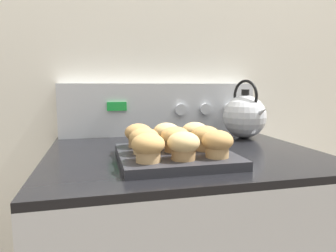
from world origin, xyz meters
name	(u,v)px	position (x,y,z in m)	size (l,w,h in m)	color
wall_back	(158,63)	(0.00, 0.69, 1.20)	(8.00, 0.05, 2.40)	silver
control_panel	(161,109)	(0.00, 0.63, 1.02)	(0.75, 0.07, 0.20)	#B7BABF
muffin_pan	(175,156)	(-0.05, 0.23, 0.94)	(0.28, 0.28, 0.02)	#28282D
muffin_r0_c0	(148,147)	(-0.13, 0.15, 0.98)	(0.07, 0.07, 0.06)	tan
muffin_r0_c1	(184,145)	(-0.05, 0.15, 0.98)	(0.07, 0.07, 0.06)	#A37A4C
muffin_r0_c2	(217,143)	(0.03, 0.15, 0.98)	(0.07, 0.07, 0.06)	tan
muffin_r1_c0	(144,140)	(-0.13, 0.23, 0.98)	(0.07, 0.07, 0.06)	tan
muffin_r1_c1	(175,139)	(-0.05, 0.23, 0.98)	(0.07, 0.07, 0.06)	olive
muffin_r1_c2	(206,138)	(0.03, 0.23, 0.98)	(0.07, 0.07, 0.06)	tan
muffin_r2_c0	(138,135)	(-0.13, 0.31, 0.98)	(0.07, 0.07, 0.06)	#A37A4C
muffin_r2_c1	(166,134)	(-0.05, 0.31, 0.98)	(0.07, 0.07, 0.06)	tan
muffin_r2_c2	(195,133)	(0.03, 0.31, 0.98)	(0.07, 0.07, 0.06)	tan
tea_kettle	(245,116)	(0.28, 0.48, 1.01)	(0.15, 0.19, 0.21)	silver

